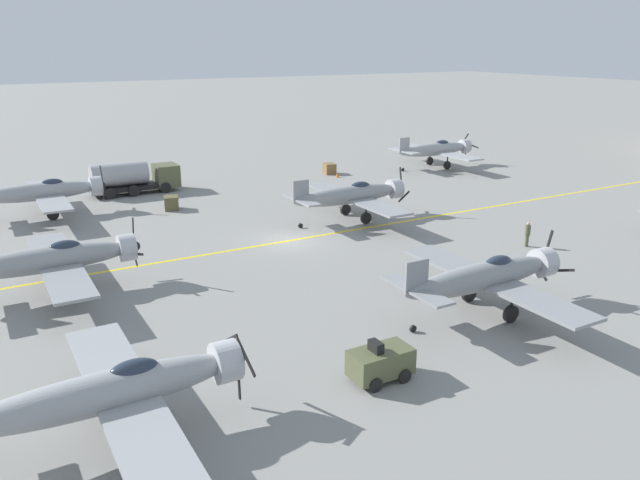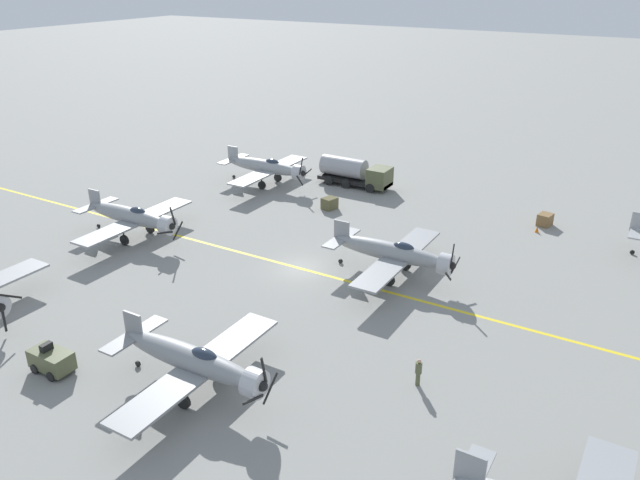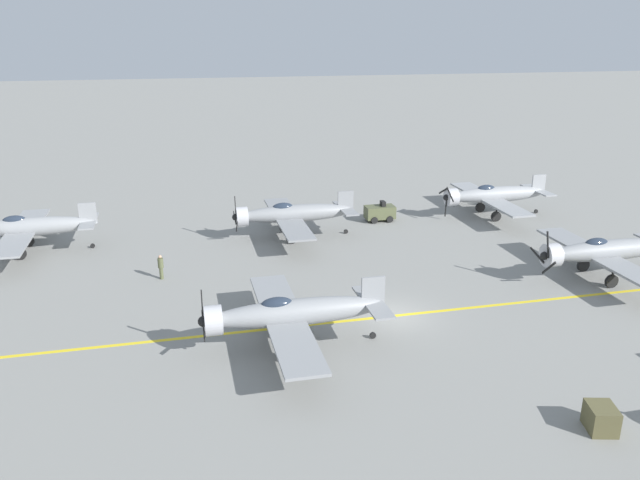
% 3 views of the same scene
% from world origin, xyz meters
% --- Properties ---
extents(ground_plane, '(400.00, 400.00, 0.00)m').
position_xyz_m(ground_plane, '(0.00, 0.00, 0.00)').
color(ground_plane, gray).
extents(taxiway_stripe, '(0.30, 160.00, 0.01)m').
position_xyz_m(taxiway_stripe, '(0.00, 0.00, 0.00)').
color(taxiway_stripe, yellow).
rests_on(taxiway_stripe, ground).
extents(airplane_mid_right, '(12.00, 9.98, 3.78)m').
position_xyz_m(airplane_mid_right, '(15.91, 3.13, 2.01)').
color(airplane_mid_right, gray).
rests_on(airplane_mid_right, ground).
extents(airplane_near_center, '(12.00, 9.98, 3.77)m').
position_xyz_m(airplane_near_center, '(2.29, -15.70, 2.01)').
color(airplane_near_center, gray).
rests_on(airplane_near_center, ground).
extents(airplane_near_right, '(12.00, 9.98, 3.65)m').
position_xyz_m(airplane_near_right, '(17.75, -15.69, 2.01)').
color(airplane_near_right, '#939598').
rests_on(airplane_near_right, ground).
extents(airplane_mid_center, '(12.00, 9.98, 3.78)m').
position_xyz_m(airplane_mid_center, '(-2.42, 6.70, 2.01)').
color(airplane_mid_center, gray).
rests_on(airplane_mid_center, ground).
extents(airplane_far_left, '(12.00, 9.98, 3.65)m').
position_xyz_m(airplane_far_left, '(-16.13, 26.51, 2.01)').
color(airplane_far_left, '#979A9C').
rests_on(airplane_far_left, ground).
extents(airplane_near_left, '(12.00, 9.98, 3.72)m').
position_xyz_m(airplane_near_left, '(-15.44, -14.09, 2.01)').
color(airplane_near_left, '#939598').
rests_on(airplane_near_left, ground).
extents(fuel_tanker, '(2.67, 8.00, 2.98)m').
position_xyz_m(fuel_tanker, '(-19.97, -5.80, 1.51)').
color(fuel_tanker, black).
rests_on(fuel_tanker, ground).
extents(tow_tractor, '(1.57, 2.60, 1.79)m').
position_xyz_m(tow_tractor, '(18.76, -5.34, 0.79)').
color(tow_tractor, '#515638').
rests_on(tow_tractor, ground).
extents(ground_crew_walking, '(0.37, 0.37, 1.72)m').
position_xyz_m(ground_crew_walking, '(9.16, 13.50, 0.94)').
color(ground_crew_walking, '#515638').
rests_on(ground_crew_walking, ground).
extents(supply_crate_by_tanker, '(1.50, 1.32, 1.11)m').
position_xyz_m(supply_crate_by_tanker, '(-18.87, 14.33, 0.55)').
color(supply_crate_by_tanker, brown).
rests_on(supply_crate_by_tanker, ground).
extents(supply_crate_mid_lane, '(1.60, 1.44, 1.13)m').
position_xyz_m(supply_crate_mid_lane, '(-12.55, -4.68, 0.57)').
color(supply_crate_mid_lane, brown).
rests_on(supply_crate_mid_lane, ground).
extents(traffic_cone, '(0.36, 0.36, 0.55)m').
position_xyz_m(traffic_cone, '(-16.87, 14.11, 0.28)').
color(traffic_cone, orange).
rests_on(traffic_cone, ground).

